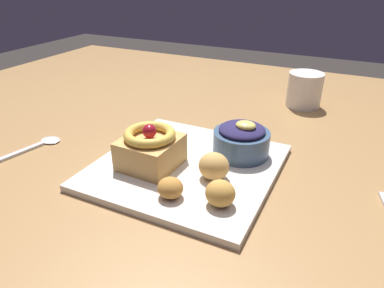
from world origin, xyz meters
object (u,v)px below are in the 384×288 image
at_px(front_plate, 187,166).
at_px(fritter_front, 220,193).
at_px(coffee_mug, 305,90).
at_px(cake_slice, 151,148).
at_px(fritter_back, 214,166).
at_px(fritter_middle, 170,188).
at_px(berry_ramekin, 241,140).
at_px(spoon, 38,145).

bearing_deg(front_plate, fritter_front, -41.18).
relative_size(front_plate, coffee_mug, 3.49).
relative_size(cake_slice, fritter_front, 2.20).
xyz_separation_m(front_plate, fritter_back, (0.06, -0.02, 0.03)).
xyz_separation_m(cake_slice, fritter_middle, (0.07, -0.06, -0.02)).
bearing_deg(fritter_middle, fritter_back, 63.57).
distance_m(berry_ramekin, fritter_middle, 0.18).
bearing_deg(fritter_front, fritter_middle, -168.91).
relative_size(berry_ramekin, coffee_mug, 1.18).
xyz_separation_m(berry_ramekin, fritter_front, (0.02, -0.15, -0.01)).
height_order(cake_slice, coffee_mug, cake_slice).
height_order(fritter_front, spoon, fritter_front).
height_order(fritter_back, spoon, fritter_back).
relative_size(front_plate, spoon, 2.31).
bearing_deg(front_plate, berry_ramekin, 45.26).
height_order(cake_slice, berry_ramekin, cake_slice).
distance_m(front_plate, fritter_front, 0.13).
distance_m(front_plate, spoon, 0.30).
height_order(fritter_front, fritter_back, fritter_back).
bearing_deg(fritter_front, berry_ramekin, 98.39).
height_order(spoon, coffee_mug, coffee_mug).
xyz_separation_m(berry_ramekin, spoon, (-0.37, -0.12, -0.04)).
bearing_deg(front_plate, fritter_middle, -77.03).
xyz_separation_m(fritter_front, spoon, (-0.39, 0.03, -0.03)).
relative_size(berry_ramekin, fritter_middle, 2.61).
distance_m(berry_ramekin, coffee_mug, 0.33).
bearing_deg(cake_slice, fritter_back, 4.80).
xyz_separation_m(fritter_middle, coffee_mug, (0.10, 0.49, 0.01)).
bearing_deg(fritter_front, fritter_back, 120.36).
distance_m(fritter_middle, spoon, 0.32).
height_order(front_plate, fritter_front, fritter_front).
height_order(cake_slice, fritter_back, cake_slice).
relative_size(fritter_front, coffee_mug, 0.51).
bearing_deg(fritter_back, fritter_middle, -116.43).
bearing_deg(fritter_middle, coffee_mug, 78.77).
xyz_separation_m(cake_slice, coffee_mug, (0.17, 0.43, -0.00)).
distance_m(cake_slice, spoon, 0.25).
distance_m(front_plate, fritter_back, 0.07).
xyz_separation_m(spoon, coffee_mug, (0.42, 0.45, 0.04)).
relative_size(front_plate, cake_slice, 3.10).
xyz_separation_m(cake_slice, fritter_back, (0.11, 0.01, -0.01)).
bearing_deg(cake_slice, spoon, -175.76).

